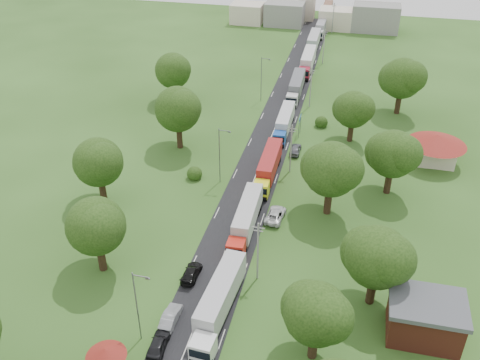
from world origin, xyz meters
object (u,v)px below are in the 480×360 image
(car_lane_mid, at_px, (171,317))
(truck_0, at_px, (219,302))
(info_sign, at_px, (300,122))
(guard_booth, at_px, (106,357))
(car_lane_front, at_px, (158,344))

(car_lane_mid, bearing_deg, truck_0, -156.60)
(info_sign, height_order, car_lane_mid, info_sign)
(truck_0, bearing_deg, info_sign, 86.67)
(info_sign, xyz_separation_m, truck_0, (-2.88, -49.50, -0.73))
(guard_booth, height_order, truck_0, truck_0)
(info_sign, bearing_deg, truck_0, -93.33)
(car_lane_front, bearing_deg, truck_0, -132.61)
(info_sign, distance_m, car_lane_mid, 52.49)
(guard_booth, bearing_deg, car_lane_mid, 62.90)
(guard_booth, bearing_deg, info_sign, 78.32)
(guard_booth, relative_size, car_lane_mid, 0.95)
(guard_booth, distance_m, info_sign, 61.27)
(truck_0, distance_m, car_lane_front, 8.51)
(truck_0, height_order, car_lane_mid, truck_0)
(car_lane_front, relative_size, car_lane_mid, 0.99)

